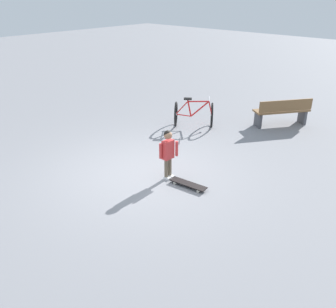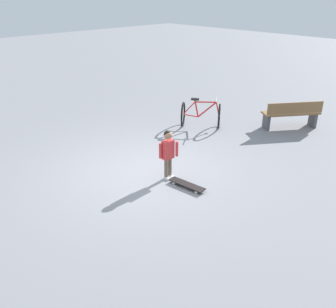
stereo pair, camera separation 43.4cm
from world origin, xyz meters
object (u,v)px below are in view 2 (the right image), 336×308
Objects in this scene: street_bench at (292,114)px; child_person at (168,149)px; skateboard at (187,185)px; bicycle_near at (201,114)px.

child_person is at bearing -93.65° from street_bench.
child_person is at bearing 179.58° from skateboard.
bicycle_near is 2.53m from street_bench.
street_bench is at bearing 93.31° from skateboard.
street_bench is (-0.26, 4.54, 0.36)m from skateboard.
bicycle_near reaches higher than street_bench.
skateboard is at bearing -53.17° from bicycle_near.
skateboard is 3.48m from bicycle_near.
skateboard is at bearing -0.42° from child_person.
child_person is 1.31× the size of skateboard.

